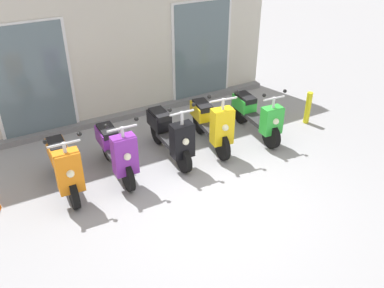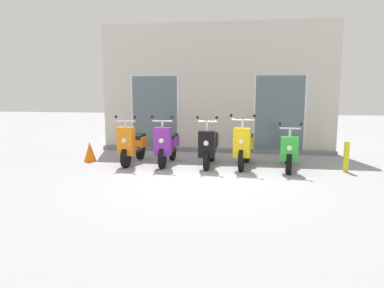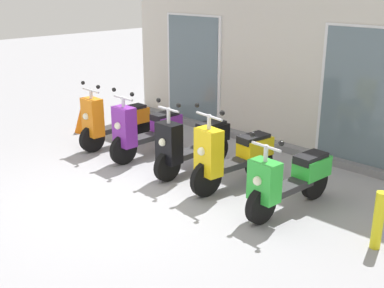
# 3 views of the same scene
# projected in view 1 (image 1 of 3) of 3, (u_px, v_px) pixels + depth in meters

# --- Properties ---
(ground_plane) EXTENTS (40.00, 40.00, 0.00)m
(ground_plane) POSITION_uv_depth(u_px,v_px,m) (205.00, 195.00, 6.70)
(ground_plane) COLOR #939399
(storefront_facade) EXTENTS (6.99, 0.50, 3.81)m
(storefront_facade) POSITION_uv_depth(u_px,v_px,m) (119.00, 32.00, 8.35)
(storefront_facade) COLOR beige
(storefront_facade) RESTS_ON ground_plane
(scooter_orange) EXTENTS (0.55, 1.54, 1.26)m
(scooter_orange) POSITION_uv_depth(u_px,v_px,m) (64.00, 165.00, 6.58)
(scooter_orange) COLOR black
(scooter_orange) RESTS_ON ground_plane
(scooter_purple) EXTENTS (0.55, 1.58, 1.27)m
(scooter_purple) POSITION_uv_depth(u_px,v_px,m) (116.00, 150.00, 6.96)
(scooter_purple) COLOR black
(scooter_purple) RESTS_ON ground_plane
(scooter_black) EXTENTS (0.51, 1.59, 1.26)m
(scooter_black) POSITION_uv_depth(u_px,v_px,m) (170.00, 134.00, 7.45)
(scooter_black) COLOR black
(scooter_black) RESTS_ON ground_plane
(scooter_yellow) EXTENTS (0.60, 1.59, 1.31)m
(scooter_yellow) POSITION_uv_depth(u_px,v_px,m) (211.00, 123.00, 7.77)
(scooter_yellow) COLOR black
(scooter_yellow) RESTS_ON ground_plane
(scooter_green) EXTENTS (0.52, 1.62, 1.15)m
(scooter_green) POSITION_uv_depth(u_px,v_px,m) (256.00, 115.00, 8.21)
(scooter_green) COLOR black
(scooter_green) RESTS_ON ground_plane
(curb_bollard) EXTENTS (0.12, 0.12, 0.70)m
(curb_bollard) POSITION_uv_depth(u_px,v_px,m) (308.00, 108.00, 8.69)
(curb_bollard) COLOR yellow
(curb_bollard) RESTS_ON ground_plane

